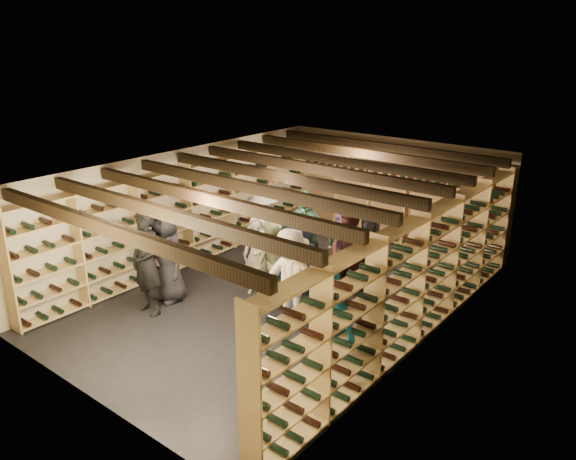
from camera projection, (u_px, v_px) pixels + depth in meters
The scene contains 22 objects.
ground at pixel (284, 296), 10.40m from camera, with size 8.00×8.00×0.00m, color black.
walls at pixel (284, 235), 10.00m from camera, with size 5.52×8.02×2.40m.
ceiling at pixel (284, 169), 9.60m from camera, with size 5.50×8.00×0.01m, color beige.
ceiling_joists at pixel (284, 177), 9.65m from camera, with size 5.40×7.12×0.18m.
wine_rack_left at pixel (187, 215), 11.55m from camera, with size 0.32×7.50×2.15m.
wine_rack_right at pixel (416, 278), 8.53m from camera, with size 0.32×7.50×2.15m.
wine_rack_back at pixel (389, 196), 12.87m from camera, with size 4.70×0.30×2.15m.
crate_stack_left at pixel (284, 246), 11.90m from camera, with size 0.55×0.41×0.68m.
crate_stack_right at pixel (341, 263), 11.02m from camera, with size 0.55×0.41×0.68m.
crate_loose at pixel (323, 270), 11.35m from camera, with size 0.50×0.33×0.17m, color tan.
person_0 at pixel (167, 255), 9.99m from camera, with size 0.85×0.55×1.73m, color black.
person_1 at pixel (147, 263), 9.50m from camera, with size 0.68×0.45×1.86m, color black.
person_2 at pixel (273, 265), 9.81m from camera, with size 0.74×0.58×1.52m, color #5C623D.
person_3 at pixel (290, 280), 9.02m from camera, with size 1.10×0.63×1.71m, color beige.
person_4 at pixel (328, 326), 7.51m from camera, with size 1.04×0.43×1.78m, color #116484.
person_6 at pixel (300, 266), 9.51m from camera, with size 0.85×0.55×1.74m, color #1B2745.
person_7 at pixel (257, 255), 10.25m from camera, with size 0.56×0.37×1.53m, color gray.
person_8 at pixel (350, 253), 10.14m from camera, with size 0.82×0.64×1.68m, color #461F1D.
person_9 at pixel (264, 229), 11.44m from camera, with size 1.07×0.62×1.66m, color #A9A39C.
person_10 at pixel (304, 240), 10.48m from camera, with size 1.12×0.47×1.92m, color #2B533E.
person_11 at pixel (344, 242), 10.83m from camera, with size 1.48×0.47×1.60m, color slate.
person_12 at pixel (369, 249), 10.52m from camera, with size 0.75×0.49×1.54m, color #343539.
Camera 1 is at (5.92, -7.32, 4.59)m, focal length 35.00 mm.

